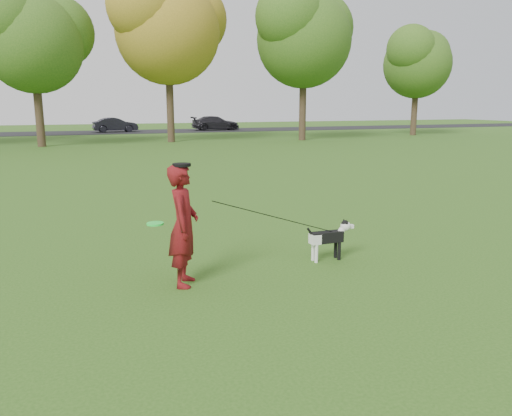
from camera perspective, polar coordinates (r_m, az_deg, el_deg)
name	(u,v)px	position (r m, az deg, el deg)	size (l,w,h in m)	color
ground	(245,266)	(7.93, -1.25, -6.64)	(120.00, 120.00, 0.00)	#285116
road	(98,132)	(47.24, -17.65, 8.23)	(120.00, 7.00, 0.02)	black
man	(183,226)	(6.98, -8.29, -2.00)	(0.62, 0.41, 1.71)	#590C0D
dog	(330,236)	(8.21, 8.47, -3.17)	(0.87, 0.17, 0.66)	black
car_mid	(115,125)	(47.31, -15.79, 9.14)	(1.35, 3.89, 1.28)	black
car_right	(216,123)	(49.01, -4.65, 9.65)	(1.87, 4.61, 1.34)	black
man_held_items	(279,218)	(7.54, 2.64, -1.15)	(3.11, 0.49, 1.28)	#1FF742
tree_row	(78,20)	(33.55, -19.66, 19.56)	(51.74, 8.86, 12.01)	#38281C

